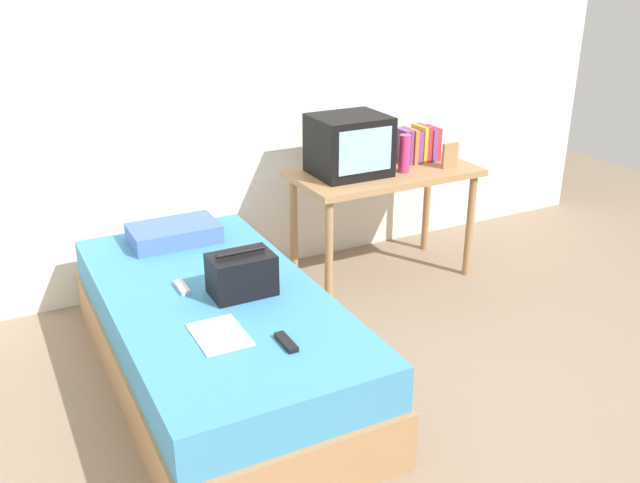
# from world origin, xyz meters

# --- Properties ---
(ground_plane) EXTENTS (8.00, 8.00, 0.00)m
(ground_plane) POSITION_xyz_m (0.00, 0.00, 0.00)
(ground_plane) COLOR #84705B
(wall_back) EXTENTS (5.20, 0.10, 2.60)m
(wall_back) POSITION_xyz_m (0.00, 2.00, 1.30)
(wall_back) COLOR silver
(wall_back) RESTS_ON ground
(bed) EXTENTS (1.00, 2.00, 0.49)m
(bed) POSITION_xyz_m (-0.86, 0.79, 0.24)
(bed) COLOR #9E754C
(bed) RESTS_ON ground
(desk) EXTENTS (1.16, 0.60, 0.73)m
(desk) POSITION_xyz_m (0.50, 1.46, 0.64)
(desk) COLOR #9E754C
(desk) RESTS_ON ground
(tv) EXTENTS (0.44, 0.39, 0.36)m
(tv) POSITION_xyz_m (0.27, 1.49, 0.91)
(tv) COLOR black
(tv) RESTS_ON desk
(water_bottle) EXTENTS (0.07, 0.07, 0.23)m
(water_bottle) POSITION_xyz_m (0.59, 1.37, 0.85)
(water_bottle) COLOR #E53372
(water_bottle) RESTS_ON desk
(book_row) EXTENTS (0.27, 0.17, 0.23)m
(book_row) POSITION_xyz_m (0.81, 1.54, 0.84)
(book_row) COLOR #7A3D89
(book_row) RESTS_ON desk
(picture_frame) EXTENTS (0.11, 0.02, 0.16)m
(picture_frame) POSITION_xyz_m (0.89, 1.31, 0.81)
(picture_frame) COLOR #9E754C
(picture_frame) RESTS_ON desk
(pillow) EXTENTS (0.48, 0.30, 0.10)m
(pillow) POSITION_xyz_m (-0.85, 1.50, 0.54)
(pillow) COLOR #4766AD
(pillow) RESTS_ON bed
(handbag) EXTENTS (0.30, 0.20, 0.23)m
(handbag) POSITION_xyz_m (-0.74, 0.73, 0.59)
(handbag) COLOR black
(handbag) RESTS_ON bed
(magazine) EXTENTS (0.21, 0.29, 0.01)m
(magazine) POSITION_xyz_m (-0.97, 0.41, 0.49)
(magazine) COLOR white
(magazine) RESTS_ON bed
(remote_dark) EXTENTS (0.04, 0.16, 0.02)m
(remote_dark) POSITION_xyz_m (-0.75, 0.21, 0.50)
(remote_dark) COLOR black
(remote_dark) RESTS_ON bed
(remote_silver) EXTENTS (0.04, 0.14, 0.02)m
(remote_silver) POSITION_xyz_m (-0.99, 0.91, 0.50)
(remote_silver) COLOR #B7B7BC
(remote_silver) RESTS_ON bed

